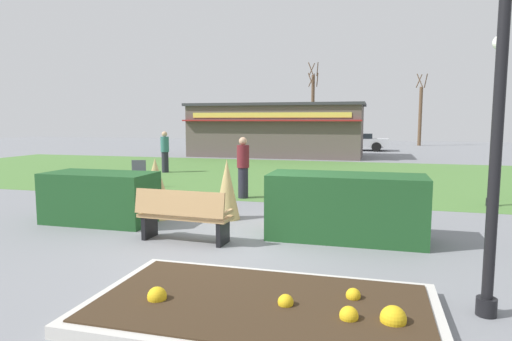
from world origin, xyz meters
TOP-DOWN VIEW (x-y plane):
  - ground_plane at (0.00, 0.00)m, footprint 80.00×80.00m
  - lawn_patch at (0.00, 9.92)m, footprint 36.00×12.00m
  - flower_bed at (1.34, -2.65)m, footprint 3.85×2.20m
  - park_bench at (-0.75, -0.14)m, footprint 1.73×0.62m
  - hedge_left at (-3.08, 0.80)m, footprint 2.28×1.10m
  - hedge_right at (2.01, 0.82)m, footprint 2.79×1.10m
  - ornamental_grass_behind_left at (-2.41, 1.00)m, footprint 0.76×0.76m
  - ornamental_grass_behind_right at (-0.60, 1.81)m, footprint 0.57×0.57m
  - ornamental_grass_behind_center at (-2.17, 1.52)m, footprint 0.80×0.80m
  - ornamental_grass_behind_far at (0.67, 1.61)m, footprint 0.65×0.65m
  - lamppost_near at (3.74, -2.00)m, footprint 0.36×0.36m
  - lamppost_mid at (5.33, 4.90)m, footprint 0.36×0.36m
  - trash_bin at (-3.39, 1.03)m, footprint 0.52×0.52m
  - food_kiosk at (-3.23, 18.59)m, footprint 10.24×4.52m
  - cafe_chair_west at (-4.71, 5.18)m, footprint 0.56×0.56m
  - person_strolling at (-5.85, 9.28)m, footprint 0.34×0.34m
  - person_standing at (-1.02, 4.38)m, footprint 0.34×0.34m
  - parked_car_west_slot at (-4.36, 24.78)m, footprint 4.32×2.30m
  - parked_car_center_slot at (1.22, 24.77)m, footprint 4.22×2.10m
  - tree_left_bg at (-2.80, 30.97)m, footprint 0.91×0.96m
  - tree_right_bg at (6.01, 32.12)m, footprint 0.91×0.96m
  - tree_center_bg at (-2.72, 30.35)m, footprint 0.91×0.96m

SIDE VIEW (x-z plane):
  - ground_plane at x=0.00m, z-range 0.00..0.00m
  - lawn_patch at x=0.00m, z-range 0.00..0.01m
  - flower_bed at x=1.34m, z-range -0.07..0.25m
  - trash_bin at x=-3.39m, z-range 0.00..0.78m
  - park_bench at x=-0.75m, z-range 0.01..0.96m
  - ornamental_grass_behind_left at x=-2.41m, z-range 0.00..1.00m
  - ornamental_grass_behind_far at x=0.67m, z-range 0.00..1.03m
  - cafe_chair_west at x=-4.71m, z-range 0.08..0.97m
  - hedge_left at x=-3.08m, z-range 0.00..1.06m
  - hedge_right at x=2.01m, z-range 0.00..1.19m
  - parked_car_west_slot at x=-4.36m, z-range 0.04..1.24m
  - parked_car_center_slot at x=1.22m, z-range 0.04..1.24m
  - ornamental_grass_behind_right at x=-0.60m, z-range 0.00..1.32m
  - ornamental_grass_behind_center at x=-2.17m, z-range 0.00..1.33m
  - person_strolling at x=-5.85m, z-range 0.02..1.71m
  - person_standing at x=-1.02m, z-range 0.02..1.71m
  - food_kiosk at x=-3.23m, z-range 0.01..3.11m
  - tree_right_bg at x=6.01m, z-range -0.36..5.55m
  - lamppost_near at x=3.74m, z-range 0.54..4.74m
  - lamppost_mid at x=5.33m, z-range 0.54..4.74m
  - tree_center_bg at x=-2.72m, z-range -0.36..5.68m
  - tree_left_bg at x=-2.80m, z-range -0.37..6.62m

